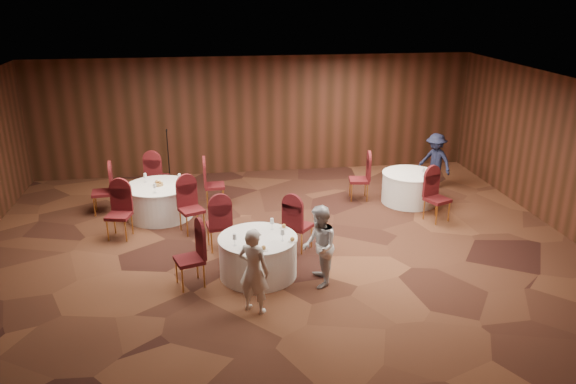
{
  "coord_description": "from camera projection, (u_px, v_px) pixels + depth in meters",
  "views": [
    {
      "loc": [
        -1.33,
        -10.09,
        4.92
      ],
      "look_at": [
        0.2,
        0.2,
        1.1
      ],
      "focal_mm": 35.0,
      "sensor_mm": 36.0,
      "label": 1
    }
  ],
  "objects": [
    {
      "name": "tabletop_left",
      "position": [
        159.0,
        182.0,
        12.48
      ],
      "size": [
        0.84,
        0.81,
        0.22
      ],
      "color": "silver",
      "rests_on": "table_left"
    },
    {
      "name": "table_right",
      "position": [
        410.0,
        187.0,
        13.48
      ],
      "size": [
        1.34,
        1.34,
        0.74
      ],
      "color": "silver",
      "rests_on": "ground"
    },
    {
      "name": "table_main",
      "position": [
        258.0,
        256.0,
        10.05
      ],
      "size": [
        1.41,
        1.41,
        0.74
      ],
      "color": "silver",
      "rests_on": "ground"
    },
    {
      "name": "tabletop_main",
      "position": [
        271.0,
        235.0,
        9.79
      ],
      "size": [
        1.11,
        1.0,
        0.22
      ],
      "color": "silver",
      "rests_on": "table_main"
    },
    {
      "name": "woman_b",
      "position": [
        319.0,
        246.0,
        9.62
      ],
      "size": [
        0.61,
        0.75,
        1.45
      ],
      "primitive_type": "imported",
      "rotation": [
        0.0,
        0.0,
        4.63
      ],
      "color": "silver",
      "rests_on": "ground"
    },
    {
      "name": "room_shell",
      "position": [
        279.0,
        153.0,
        10.57
      ],
      "size": [
        12.0,
        12.0,
        12.0
      ],
      "color": "silver",
      "rests_on": "ground"
    },
    {
      "name": "chairs_main",
      "position": [
        238.0,
        236.0,
        10.58
      ],
      "size": [
        2.8,
        2.05,
        1.0
      ],
      "color": "#3F0C14",
      "rests_on": "ground"
    },
    {
      "name": "table_left",
      "position": [
        160.0,
        201.0,
        12.64
      ],
      "size": [
        1.5,
        1.5,
        0.74
      ],
      "color": "silver",
      "rests_on": "ground"
    },
    {
      "name": "chairs_right",
      "position": [
        396.0,
        189.0,
        13.02
      ],
      "size": [
        2.0,
        2.19,
        1.0
      ],
      "color": "#3F0C14",
      "rests_on": "ground"
    },
    {
      "name": "man_c",
      "position": [
        435.0,
        161.0,
        14.36
      ],
      "size": [
        0.95,
        1.07,
        1.43
      ],
      "primitive_type": "imported",
      "rotation": [
        0.0,
        0.0,
        5.29
      ],
      "color": "#161A33",
      "rests_on": "ground"
    },
    {
      "name": "ground",
      "position": [
        280.0,
        247.0,
        11.25
      ],
      "size": [
        12.0,
        12.0,
        0.0
      ],
      "primitive_type": "plane",
      "color": "black",
      "rests_on": "ground"
    },
    {
      "name": "woman_a",
      "position": [
        254.0,
        271.0,
        8.81
      ],
      "size": [
        0.63,
        0.58,
        1.44
      ],
      "primitive_type": "imported",
      "rotation": [
        0.0,
        0.0,
        2.56
      ],
      "color": "silver",
      "rests_on": "ground"
    },
    {
      "name": "tabletop_right",
      "position": [
        423.0,
        170.0,
        13.06
      ],
      "size": [
        0.08,
        0.08,
        0.22
      ],
      "color": "silver",
      "rests_on": "table_right"
    },
    {
      "name": "chairs_left",
      "position": [
        158.0,
        195.0,
        12.65
      ],
      "size": [
        3.1,
        3.08,
        1.0
      ],
      "color": "#3F0C14",
      "rests_on": "ground"
    },
    {
      "name": "mic_stand",
      "position": [
        169.0,
        171.0,
        14.41
      ],
      "size": [
        0.24,
        0.24,
        1.55
      ],
      "color": "black",
      "rests_on": "ground"
    }
  ]
}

